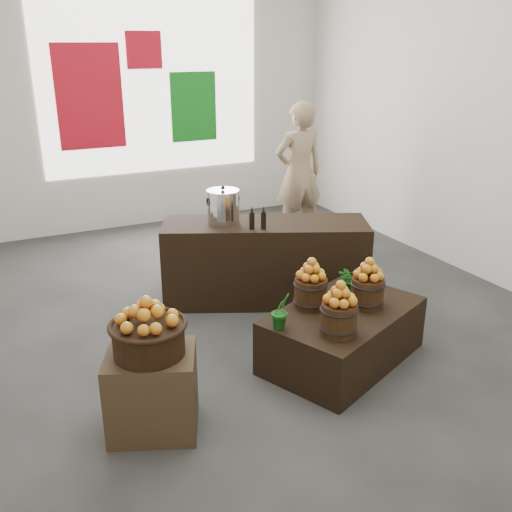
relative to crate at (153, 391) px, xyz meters
name	(u,v)px	position (x,y,z in m)	size (l,w,h in m)	color
ground	(236,316)	(1.26, 1.37, -0.30)	(7.00, 7.00, 0.00)	#3C3C3A
back_wall	(132,88)	(1.26, 4.87, 1.70)	(6.00, 0.04, 4.00)	beige
back_opening	(153,87)	(1.56, 4.85, 1.70)	(3.20, 0.02, 2.40)	white
deco_red_left	(89,97)	(0.66, 4.84, 1.60)	(0.90, 0.04, 1.40)	#B70E1D
deco_green_right	(194,107)	(2.16, 4.84, 1.40)	(0.70, 0.04, 1.00)	#116F18
deco_red_upper	(144,50)	(1.46, 4.84, 2.20)	(0.50, 0.04, 0.50)	#B70E1D
crate	(153,391)	(0.00, 0.00, 0.00)	(0.61, 0.50, 0.61)	#4A3722
wicker_basket	(149,339)	(0.00, 0.00, 0.41)	(0.49, 0.49, 0.22)	black
apples_in_basket	(147,311)	(0.00, 0.00, 0.63)	(0.38, 0.38, 0.20)	#9D050E
display_table	(343,335)	(1.74, 0.20, -0.06)	(1.38, 0.85, 0.48)	black
apple_bucket_front_left	(339,319)	(1.45, -0.14, 0.30)	(0.28, 0.28, 0.26)	#37250F
apples_in_bucket_front_left	(340,293)	(1.45, -0.14, 0.52)	(0.21, 0.21, 0.19)	#9D050E
apple_bucket_front_right	(367,293)	(1.95, 0.17, 0.30)	(0.28, 0.28, 0.26)	#37250F
apples_in_bucket_front_right	(369,268)	(1.95, 0.17, 0.52)	(0.21, 0.21, 0.19)	#9D050E
apple_bucket_rear	(311,293)	(1.51, 0.38, 0.30)	(0.28, 0.28, 0.26)	#37250F
apples_in_bucket_rear	(312,269)	(1.51, 0.38, 0.52)	(0.21, 0.21, 0.19)	#9D050E
herb_garnish_right	(350,278)	(2.00, 0.49, 0.31)	(0.23, 0.20, 0.26)	#125612
herb_garnish_left	(281,310)	(1.10, 0.15, 0.33)	(0.16, 0.13, 0.30)	#125612
counter	(265,262)	(1.71, 1.61, 0.13)	(2.11, 0.67, 0.86)	black
stock_pot_left	(223,208)	(1.32, 1.79, 0.72)	(0.33, 0.33, 0.33)	silver
oil_cruets	(266,217)	(1.62, 1.42, 0.68)	(0.15, 0.06, 0.24)	black
shopper	(299,174)	(2.98, 3.12, 0.65)	(0.69, 0.45, 1.90)	#8E7557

